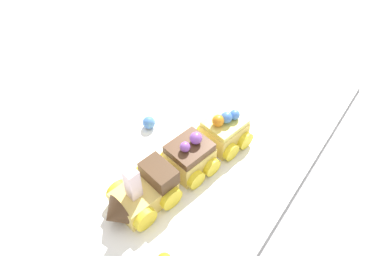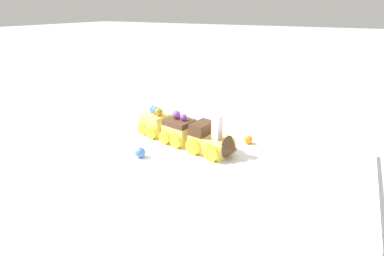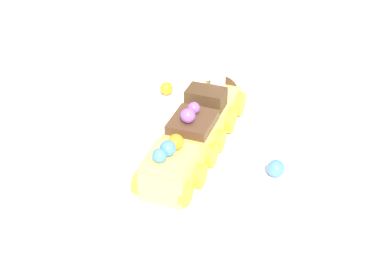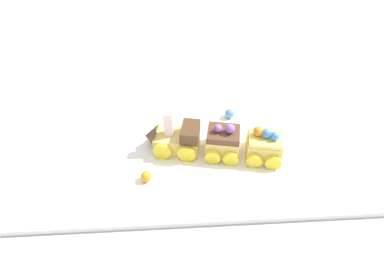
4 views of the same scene
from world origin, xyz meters
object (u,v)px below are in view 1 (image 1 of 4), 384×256
at_px(cake_train_locomotive, 140,195).
at_px(cake_car_lemon, 224,131).
at_px(gumball_blue, 149,123).
at_px(cake_car_chocolate, 190,157).

distance_m(cake_train_locomotive, cake_car_lemon, 0.17).
height_order(cake_car_lemon, gumball_blue, cake_car_lemon).
bearing_deg(gumball_blue, cake_train_locomotive, 35.75).
distance_m(cake_car_lemon, gumball_blue, 0.13).
relative_size(cake_train_locomotive, cake_car_lemon, 1.39).
bearing_deg(cake_car_lemon, gumball_blue, -58.91).
xyz_separation_m(cake_train_locomotive, cake_car_lemon, (-0.17, 0.03, 0.00)).
relative_size(cake_car_chocolate, cake_car_lemon, 1.00).
distance_m(cake_train_locomotive, gumball_blue, 0.16).
distance_m(cake_train_locomotive, cake_car_chocolate, 0.10).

